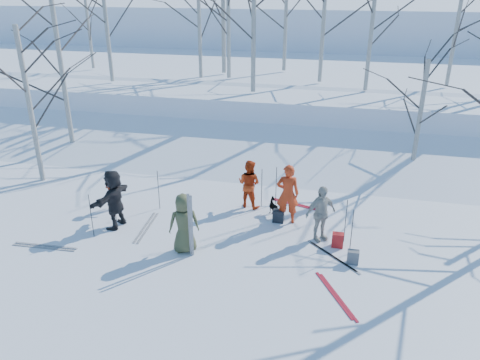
% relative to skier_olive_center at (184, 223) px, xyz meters
% --- Properties ---
extents(ground, '(120.00, 120.00, 0.00)m').
position_rel_skier_olive_center_xyz_m(ground, '(1.04, 0.74, -0.85)').
color(ground, white).
rests_on(ground, ground).
extents(snow_ramp, '(70.00, 9.49, 4.12)m').
position_rel_skier_olive_center_xyz_m(snow_ramp, '(1.04, 7.74, -0.70)').
color(snow_ramp, white).
rests_on(snow_ramp, ground).
extents(snow_plateau, '(70.00, 18.00, 2.20)m').
position_rel_skier_olive_center_xyz_m(snow_plateau, '(1.04, 17.74, 0.15)').
color(snow_plateau, white).
rests_on(snow_plateau, ground).
extents(far_hill, '(90.00, 30.00, 6.00)m').
position_rel_skier_olive_center_xyz_m(far_hill, '(1.04, 38.74, 1.15)').
color(far_hill, white).
rests_on(far_hill, ground).
extents(skier_olive_center, '(0.98, 0.83, 1.71)m').
position_rel_skier_olive_center_xyz_m(skier_olive_center, '(0.00, 0.00, 0.00)').
color(skier_olive_center, '#42472B').
rests_on(skier_olive_center, ground).
extents(skier_red_north, '(0.75, 0.54, 1.90)m').
position_rel_skier_olive_center_xyz_m(skier_red_north, '(2.51, 2.31, 0.10)').
color(skier_red_north, '#B62E11').
rests_on(skier_red_north, ground).
extents(skier_redor_behind, '(0.93, 0.82, 1.62)m').
position_rel_skier_olive_center_xyz_m(skier_redor_behind, '(1.15, 3.11, -0.04)').
color(skier_redor_behind, red).
rests_on(skier_redor_behind, ground).
extents(skier_red_seated, '(0.36, 0.62, 0.96)m').
position_rel_skier_olive_center_xyz_m(skier_red_seated, '(-3.13, 1.85, -0.38)').
color(skier_red_seated, '#B62E11').
rests_on(skier_red_seated, ground).
extents(skier_cream_east, '(1.02, 0.92, 1.67)m').
position_rel_skier_olive_center_xyz_m(skier_cream_east, '(3.57, 1.47, -0.02)').
color(skier_cream_east, beige).
rests_on(skier_cream_east, ground).
extents(skier_grey_west, '(0.81, 1.77, 1.84)m').
position_rel_skier_olive_center_xyz_m(skier_grey_west, '(-2.49, 0.86, 0.06)').
color(skier_grey_west, black).
rests_on(skier_grey_west, ground).
extents(dog, '(0.63, 0.69, 0.55)m').
position_rel_skier_olive_center_xyz_m(dog, '(2.09, 2.66, -0.58)').
color(dog, black).
rests_on(dog, ground).
extents(upright_ski_left, '(0.10, 0.17, 1.90)m').
position_rel_skier_olive_center_xyz_m(upright_ski_left, '(0.24, -0.22, 0.10)').
color(upright_ski_left, silver).
rests_on(upright_ski_left, ground).
extents(upright_ski_right, '(0.15, 0.23, 1.89)m').
position_rel_skier_olive_center_xyz_m(upright_ski_right, '(0.31, -0.27, 0.10)').
color(upright_ski_right, silver).
rests_on(upright_ski_right, ground).
extents(ski_pair_a, '(0.39, 1.92, 0.02)m').
position_rel_skier_olive_center_xyz_m(ski_pair_a, '(-3.93, -0.72, -0.84)').
color(ski_pair_a, silver).
rests_on(ski_pair_a, ground).
extents(ski_pair_b, '(1.25, 2.01, 0.02)m').
position_rel_skier_olive_center_xyz_m(ski_pair_b, '(2.76, 3.54, -0.84)').
color(ski_pair_b, maroon).
rests_on(ski_pair_b, ground).
extents(ski_pair_c, '(2.10, 2.10, 0.02)m').
position_rel_skier_olive_center_xyz_m(ski_pair_c, '(4.02, 0.60, -0.84)').
color(ski_pair_c, silver).
rests_on(ski_pair_c, ground).
extents(ski_pair_d, '(1.82, 2.07, 0.02)m').
position_rel_skier_olive_center_xyz_m(ski_pair_d, '(4.17, -1.12, -0.84)').
color(ski_pair_d, maroon).
rests_on(ski_pair_d, ground).
extents(ski_pair_e, '(0.50, 1.93, 0.02)m').
position_rel_skier_olive_center_xyz_m(ski_pair_e, '(-1.59, 0.96, -0.84)').
color(ski_pair_e, silver).
rests_on(ski_pair_e, ground).
extents(ski_pole_a, '(0.02, 0.02, 1.34)m').
position_rel_skier_olive_center_xyz_m(ski_pole_a, '(-1.68, 2.28, -0.18)').
color(ski_pole_a, black).
rests_on(ski_pole_a, ground).
extents(ski_pole_b, '(0.02, 0.02, 1.34)m').
position_rel_skier_olive_center_xyz_m(ski_pole_b, '(4.46, 0.88, -0.18)').
color(ski_pole_b, black).
rests_on(ski_pole_b, ground).
extents(ski_pole_c, '(0.02, 0.02, 1.34)m').
position_rel_skier_olive_center_xyz_m(ski_pole_c, '(1.98, 3.46, -0.18)').
color(ski_pole_c, black).
rests_on(ski_pole_c, ground).
extents(ski_pole_d, '(0.02, 0.02, 1.34)m').
position_rel_skier_olive_center_xyz_m(ski_pole_d, '(-2.88, 0.15, -0.18)').
color(ski_pole_d, black).
rests_on(ski_pole_d, ground).
extents(ski_pole_e, '(0.02, 0.02, 1.34)m').
position_rel_skier_olive_center_xyz_m(ski_pole_e, '(1.55, 3.18, -0.18)').
color(ski_pole_e, black).
rests_on(ski_pole_e, ground).
extents(ski_pole_f, '(0.02, 0.02, 1.34)m').
position_rel_skier_olive_center_xyz_m(ski_pole_f, '(4.28, 1.47, -0.18)').
color(ski_pole_f, black).
rests_on(ski_pole_f, ground).
extents(ski_pole_g, '(0.02, 0.02, 1.34)m').
position_rel_skier_olive_center_xyz_m(ski_pole_g, '(-2.49, 0.82, -0.18)').
color(ski_pole_g, black).
rests_on(ski_pole_g, ground).
extents(backpack_red, '(0.32, 0.22, 0.42)m').
position_rel_skier_olive_center_xyz_m(backpack_red, '(4.11, 1.17, -0.64)').
color(backpack_red, '#B11B1C').
rests_on(backpack_red, ground).
extents(backpack_grey, '(0.30, 0.20, 0.38)m').
position_rel_skier_olive_center_xyz_m(backpack_grey, '(4.54, 0.40, -0.66)').
color(backpack_grey, '#57595F').
rests_on(backpack_grey, ground).
extents(backpack_dark, '(0.34, 0.24, 0.40)m').
position_rel_skier_olive_center_xyz_m(backpack_dark, '(2.26, 2.25, -0.65)').
color(backpack_dark, black).
rests_on(backpack_dark, ground).
extents(birch_plateau_a, '(3.66, 3.66, 4.37)m').
position_rel_skier_olive_center_xyz_m(birch_plateau_a, '(-10.49, 14.29, 3.53)').
color(birch_plateau_a, silver).
rests_on(birch_plateau_a, snow_plateau).
extents(birch_plateau_c, '(5.16, 5.16, 6.52)m').
position_rel_skier_olive_center_xyz_m(birch_plateau_c, '(-0.24, 10.38, 4.61)').
color(birch_plateau_c, silver).
rests_on(birch_plateau_c, snow_plateau).
extents(birch_plateau_d, '(4.99, 4.99, 6.26)m').
position_rel_skier_olive_center_xyz_m(birch_plateau_d, '(2.58, 13.35, 4.48)').
color(birch_plateau_d, silver).
rests_on(birch_plateau_d, snow_plateau).
extents(birch_plateau_e, '(4.74, 4.74, 5.91)m').
position_rel_skier_olive_center_xyz_m(birch_plateau_e, '(-2.12, 13.30, 4.30)').
color(birch_plateau_e, silver).
rests_on(birch_plateau_e, snow_plateau).
extents(birch_plateau_f, '(4.52, 4.52, 5.61)m').
position_rel_skier_olive_center_xyz_m(birch_plateau_f, '(4.79, 11.85, 4.15)').
color(birch_plateau_f, silver).
rests_on(birch_plateau_f, snow_plateau).
extents(birch_plateau_g, '(4.27, 4.27, 5.25)m').
position_rel_skier_olive_center_xyz_m(birch_plateau_g, '(-3.56, 12.99, 3.97)').
color(birch_plateau_g, silver).
rests_on(birch_plateau_g, snow_plateau).
extents(birch_plateau_j, '(4.11, 4.11, 5.02)m').
position_rel_skier_olive_center_xyz_m(birch_plateau_j, '(8.65, 13.74, 3.86)').
color(birch_plateau_j, silver).
rests_on(birch_plateau_j, snow_plateau).
extents(birch_plateau_k, '(4.98, 4.98, 6.25)m').
position_rel_skier_olive_center_xyz_m(birch_plateau_k, '(0.38, 16.09, 4.47)').
color(birch_plateau_k, silver).
rests_on(birch_plateau_k, snow_plateau).
extents(birch_plateau_l, '(4.72, 4.72, 5.88)m').
position_rel_skier_olive_center_xyz_m(birch_plateau_l, '(-7.65, 11.10, 4.29)').
color(birch_plateau_l, silver).
rests_on(birch_plateau_l, snow_plateau).
extents(birch_edge_a, '(4.51, 4.51, 5.58)m').
position_rel_skier_olive_center_xyz_m(birch_edge_a, '(-6.87, 3.52, 1.94)').
color(birch_edge_a, silver).
rests_on(birch_edge_a, ground).
extents(birch_edge_d, '(5.15, 5.15, 6.49)m').
position_rel_skier_olive_center_xyz_m(birch_edge_d, '(-7.38, 6.50, 2.39)').
color(birch_edge_d, silver).
rests_on(birch_edge_d, ground).
extents(birch_edge_e, '(3.68, 3.68, 4.40)m').
position_rel_skier_olive_center_xyz_m(birch_edge_e, '(6.66, 7.06, 1.35)').
color(birch_edge_e, silver).
rests_on(birch_edge_e, ground).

